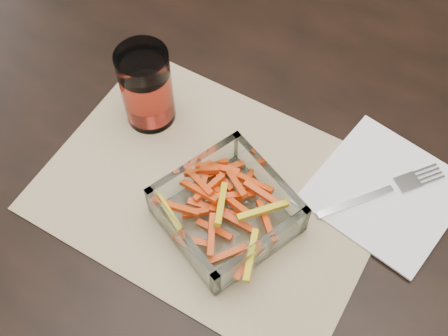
{
  "coord_description": "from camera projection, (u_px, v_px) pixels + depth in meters",
  "views": [
    {
      "loc": [
        0.14,
        -0.39,
        1.43
      ],
      "look_at": [
        -0.06,
        -0.06,
        0.78
      ],
      "focal_mm": 45.0,
      "sensor_mm": 36.0,
      "label": 1
    }
  ],
  "objects": [
    {
      "name": "glass_bowl",
      "position": [
        227.0,
        212.0,
        0.73
      ],
      "size": [
        0.2,
        0.2,
        0.06
      ],
      "rotation": [
        0.0,
        0.0,
        -0.38
      ],
      "color": "white",
      "rests_on": "placemat"
    },
    {
      "name": "tumbler",
      "position": [
        147.0,
        89.0,
        0.79
      ],
      "size": [
        0.07,
        0.07,
        0.13
      ],
      "color": "white",
      "rests_on": "placemat"
    },
    {
      "name": "fork",
      "position": [
        385.0,
        191.0,
        0.77
      ],
      "size": [
        0.13,
        0.16,
        0.0
      ],
      "rotation": [
        0.0,
        0.0,
        -0.65
      ],
      "color": "silver",
      "rests_on": "napkin"
    },
    {
      "name": "placemat",
      "position": [
        213.0,
        190.0,
        0.77
      ],
      "size": [
        0.46,
        0.34,
        0.0
      ],
      "primitive_type": "cube",
      "rotation": [
        0.0,
        0.0,
        0.02
      ],
      "color": "tan",
      "rests_on": "dining_table"
    },
    {
      "name": "dining_table",
      "position": [
        277.0,
        195.0,
        0.87
      ],
      "size": [
        1.6,
        0.9,
        0.75
      ],
      "color": "black",
      "rests_on": "ground"
    },
    {
      "name": "napkin",
      "position": [
        386.0,
        191.0,
        0.77
      ],
      "size": [
        0.21,
        0.21,
        0.0
      ],
      "primitive_type": "cube",
      "rotation": [
        0.0,
        0.0,
        -0.15
      ],
      "color": "white",
      "rests_on": "placemat"
    }
  ]
}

